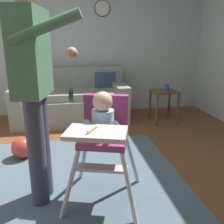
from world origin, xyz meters
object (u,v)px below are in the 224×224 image
Objects in this scene: wall_clock at (102,8)px; side_table at (164,99)px; sippy_cup at (167,88)px; high_chair at (103,128)px; adult_standing at (34,86)px; toy_ball at (22,148)px; couch at (72,101)px.

side_table is at bearing -43.61° from wall_clock.
side_table is at bearing -180.00° from sippy_cup.
side_table is (1.23, 1.86, -0.25)m from high_chair.
high_chair reaches higher than side_table.
high_chair is at bearing -97.65° from wall_clock.
high_chair is 2.96m from wall_clock.
adult_standing is 16.86× the size of sippy_cup.
toy_ball is at bearing -154.93° from side_table.
couch is 1.95× the size of high_chair.
adult_standing is at bearing -84.26° from high_chair.
couch reaches higher than sippy_cup.
sippy_cup is at bearing 76.78° from couch.
side_table is at bearing 55.95° from adult_standing.
wall_clock is at bearing 128.97° from couch.
adult_standing is at bearing -69.07° from toy_ball.
sippy_cup is at bearing 55.21° from adult_standing.
toy_ball is 0.46× the size of side_table.
wall_clock is at bearing 137.84° from sippy_cup.
sippy_cup is (0.05, 0.00, 0.19)m from side_table.
sippy_cup reaches higher than side_table.
toy_ball is (-0.81, 0.90, -0.51)m from high_chair.
side_table is at bearing 25.07° from toy_ball.
couch is 7.53× the size of toy_ball.
wall_clock is at bearing -170.68° from high_chair.
side_table is 5.20× the size of sippy_cup.
high_chair is at bearing -0.66° from adult_standing.
side_table is 1.93× the size of wall_clock.
side_table is (1.73, 1.76, -0.58)m from adult_standing.
high_chair is 2.25m from sippy_cup.
side_table is (1.46, -0.35, 0.05)m from couch.
couch is 6.71× the size of wall_clock.
adult_standing is 6.27× the size of wall_clock.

